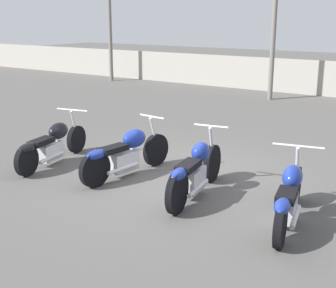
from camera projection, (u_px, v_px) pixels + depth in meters
name	position (u px, v px, depth m)	size (l,w,h in m)	color
ground_plane	(174.00, 177.00, 8.23)	(60.00, 60.00, 0.00)	#514F4C
fence_back	(333.00, 79.00, 16.08)	(40.00, 0.04, 1.23)	#9E998E
motorcycle_slot_0	(52.00, 144.00, 8.86)	(0.78, 2.13, 0.93)	black
motorcycle_slot_1	(126.00, 153.00, 8.18)	(0.58, 2.12, 0.98)	black
motorcycle_slot_2	(195.00, 171.00, 7.23)	(0.64, 2.12, 1.01)	black
motorcycle_slot_3	(289.00, 197.00, 6.28)	(0.78, 2.04, 0.94)	black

